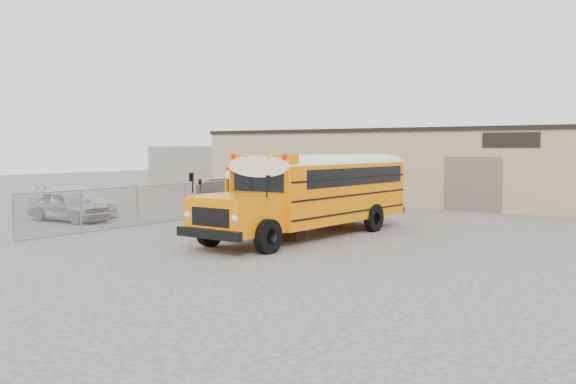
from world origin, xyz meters
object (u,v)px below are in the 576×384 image
Objects in this scene: school_bus_left at (349,184)px; school_bus_right at (396,180)px; tarp_bundle at (289,221)px; car_silver at (69,206)px; car_dark at (232,192)px; car_white at (75,201)px.

school_bus_right reaches higher than school_bus_left.
school_bus_right is (3.77, -2.00, 0.38)m from school_bus_left.
school_bus_right is at bearing 87.68° from tarp_bundle.
tarp_bundle is at bearing -92.32° from school_bus_right.
car_dark is at bearing -7.14° from car_silver.
tarp_bundle is at bearing -88.02° from car_silver.
car_silver is (-8.65, -11.59, -0.79)m from school_bus_left.
car_white reaches higher than car_silver.
car_white is at bearing 172.64° from car_dark.
tarp_bundle is 15.07m from car_dark.
car_white is (-14.13, -7.98, -1.14)m from school_bus_right.
school_bus_right is 2.36× the size of car_dark.
school_bus_left is at bearing -78.57° from car_dark.
school_bus_left is 2.10× the size of car_silver.
tarp_bundle is (-0.35, -8.52, -1.20)m from school_bus_right.
car_white is at bearing -150.56° from school_bus_right.
school_bus_left is at bearing 152.11° from school_bus_right.
car_dark is at bearing -10.64° from car_white.
school_bus_right is at bearing -89.65° from car_dark.
car_dark is (2.49, 9.43, 0.03)m from car_white.
tarp_bundle is at bearing -71.95° from school_bus_left.
car_silver is at bearing -142.34° from school_bus_right.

